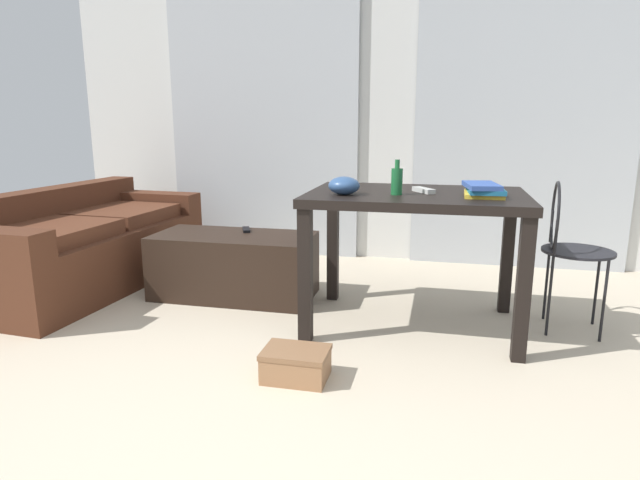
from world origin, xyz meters
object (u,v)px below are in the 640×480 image
Objects in this scene: craft_table at (416,212)px; wire_chair at (567,238)px; bottle_near at (397,181)px; tv_remote_primary at (246,230)px; bowl at (344,186)px; tv_remote_on_table at (424,190)px; shoebox at (296,364)px; couch at (83,246)px; book_stack at (484,190)px; coffee_table at (234,266)px.

wire_chair is (0.84, 0.14, -0.14)m from craft_table.
craft_table is 6.35× the size of bottle_near.
tv_remote_primary is (-1.08, 0.52, -0.43)m from bottle_near.
bowl reaches higher than wire_chair.
tv_remote_on_table reaches higher than shoebox.
craft_table is at bearing -6.46° from couch.
book_stack is at bearing 40.84° from shoebox.
wire_chair is 1.70m from shoebox.
tv_remote_primary is (-0.80, 0.58, -0.40)m from bowl.
coffee_table is 6.26× the size of bowl.
wire_chair is 4.52× the size of bottle_near.
bowl is 0.74m from book_stack.
bowl is at bearing -12.42° from couch.
bottle_near is (-0.10, -0.11, 0.19)m from craft_table.
tv_remote_on_table is at bearing -171.01° from wire_chair.
couch is at bearing 150.51° from shoebox.
craft_table is at bearing 165.50° from tv_remote_on_table.
book_stack is (0.36, -0.08, 0.15)m from craft_table.
bottle_near is 0.62× the size of book_stack.
couch is 11.10× the size of bowl.
bowl is (-1.22, -0.31, 0.30)m from wire_chair.
craft_table is 0.39m from book_stack.
tv_remote_primary is (-2.02, 0.27, -0.10)m from wire_chair.
couch is 10.02× the size of bottle_near.
coffee_table is 1.34m from craft_table.
coffee_table is 1.14m from bowl.
craft_table is at bearing -42.77° from tv_remote_primary.
shoebox is (-0.49, -0.81, -0.60)m from craft_table.
bowl is at bearing 170.09° from tv_remote_on_table.
wire_chair is 1.03m from bottle_near.
bottle_near is at bearing -49.52° from tv_remote_primary.
bowl is at bearing -173.01° from book_stack.
book_stack is 1.66m from tv_remote_primary.
bowl is 0.56× the size of book_stack.
wire_chair reaches higher than tv_remote_primary.
craft_table is 0.45m from bowl.
bowl is (-0.38, -0.17, 0.16)m from craft_table.
couch is 6.26× the size of shoebox.
shoebox is (0.70, -1.22, -0.37)m from tv_remote_primary.
book_stack reaches higher than wire_chair.
craft_table is at bearing -12.58° from coffee_table.
wire_chair is at bearing 14.34° from bowl.
wire_chair is at bearing 15.09° from bottle_near.
wire_chair is (2.06, -0.13, 0.32)m from coffee_table.
bottle_near is (1.12, -0.39, 0.65)m from coffee_table.
tv_remote_on_table is at bearing 19.20° from craft_table.
shoebox is at bearing -83.97° from tv_remote_primary.
wire_chair is 5.03× the size of tv_remote_on_table.
couch is 2.83m from book_stack.
book_stack is 1.34m from shoebox.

